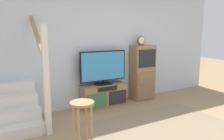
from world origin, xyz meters
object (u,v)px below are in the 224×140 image
at_px(side_cabinet, 143,73).
at_px(desk_clock, 141,41).
at_px(media_console, 104,95).
at_px(bar_stool_near, 82,115).
at_px(television, 103,67).

xyz_separation_m(side_cabinet, desk_clock, (-0.08, -0.01, 0.80)).
xyz_separation_m(media_console, bar_stool_near, (-1.15, -1.55, 0.29)).
bearing_deg(side_cabinet, bar_stool_near, -145.29).
bearing_deg(media_console, television, 90.00).
bearing_deg(media_console, side_cabinet, 0.53).
distance_m(television, desk_clock, 1.16).
distance_m(media_console, television, 0.66).
bearing_deg(desk_clock, bar_stool_near, -144.58).
bearing_deg(television, bar_stool_near, -126.19).
height_order(side_cabinet, desk_clock, desk_clock).
relative_size(television, desk_clock, 4.88).
distance_m(media_console, side_cabinet, 1.18).
xyz_separation_m(television, desk_clock, (1.02, -0.03, 0.56)).
xyz_separation_m(television, side_cabinet, (1.10, -0.01, -0.23)).
relative_size(desk_clock, bar_stool_near, 0.31).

